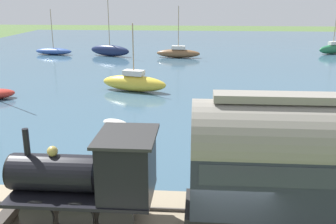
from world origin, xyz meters
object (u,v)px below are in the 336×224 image
(sailboat_navy, at_px, (110,50))
(rowboat_far_out, at_px, (115,123))
(sailboat_blue, at_px, (54,51))
(sailboat_yellow, at_px, (134,83))
(steam_locomotive, at_px, (95,172))
(sailboat_green, at_px, (333,49))
(passenger_coach, at_px, (314,158))
(sailboat_brown, at_px, (178,53))
(rowboat_mid_harbor, at_px, (225,122))

(sailboat_navy, height_order, rowboat_far_out, sailboat_navy)
(sailboat_navy, bearing_deg, rowboat_far_out, -145.49)
(sailboat_blue, relative_size, sailboat_yellow, 1.02)
(steam_locomotive, bearing_deg, sailboat_green, -26.00)
(sailboat_blue, bearing_deg, sailboat_yellow, -138.24)
(passenger_coach, xyz_separation_m, sailboat_blue, (42.37, 24.08, -2.64))
(sailboat_brown, bearing_deg, rowboat_far_out, 179.96)
(sailboat_brown, xyz_separation_m, sailboat_navy, (0.85, 9.50, 0.14))
(sailboat_yellow, bearing_deg, sailboat_brown, 6.76)
(sailboat_green, height_order, rowboat_mid_harbor, sailboat_green)
(passenger_coach, xyz_separation_m, rowboat_mid_harbor, (12.43, 1.91, -2.90))
(steam_locomotive, bearing_deg, sailboat_brown, -0.99)
(sailboat_blue, xyz_separation_m, rowboat_mid_harbor, (-29.93, -22.16, -0.26))
(sailboat_blue, bearing_deg, sailboat_brown, -88.37)
(sailboat_blue, distance_m, sailboat_navy, 8.23)
(sailboat_blue, height_order, sailboat_yellow, sailboat_blue)
(sailboat_yellow, bearing_deg, passenger_coach, -141.51)
(sailboat_navy, height_order, rowboat_mid_harbor, sailboat_navy)
(sailboat_brown, relative_size, sailboat_navy, 0.75)
(sailboat_navy, height_order, sailboat_yellow, sailboat_navy)
(sailboat_navy, distance_m, rowboat_far_out, 30.94)
(sailboat_yellow, bearing_deg, sailboat_blue, 50.49)
(sailboat_brown, distance_m, sailboat_navy, 9.54)
(sailboat_blue, distance_m, sailboat_brown, 17.76)
(sailboat_brown, bearing_deg, sailboat_blue, 90.03)
(steam_locomotive, height_order, sailboat_navy, sailboat_navy)
(sailboat_brown, xyz_separation_m, sailboat_yellow, (-19.43, 2.87, 0.12))
(sailboat_brown, xyz_separation_m, rowboat_far_out, (-29.28, 2.49, -0.38))
(passenger_coach, relative_size, sailboat_yellow, 1.32)
(sailboat_navy, xyz_separation_m, rowboat_far_out, (-30.13, -7.01, -0.52))
(sailboat_green, xyz_separation_m, rowboat_far_out, (-34.59, 24.31, -0.46))
(sailboat_brown, height_order, rowboat_far_out, sailboat_brown)
(passenger_coach, bearing_deg, sailboat_yellow, 23.33)
(rowboat_mid_harbor, bearing_deg, sailboat_yellow, 56.66)
(steam_locomotive, xyz_separation_m, passenger_coach, (-0.00, -7.08, 0.74))
(sailboat_yellow, distance_m, rowboat_far_out, 9.87)
(steam_locomotive, xyz_separation_m, rowboat_mid_harbor, (12.43, -5.17, -2.16))
(passenger_coach, distance_m, sailboat_navy, 44.71)
(sailboat_brown, xyz_separation_m, sailboat_green, (5.31, -21.82, 0.08))
(sailboat_yellow, bearing_deg, steam_locomotive, -159.07)
(sailboat_blue, bearing_deg, sailboat_green, -78.04)
(passenger_coach, distance_m, rowboat_mid_harbor, 12.91)
(steam_locomotive, height_order, rowboat_far_out, steam_locomotive)
(sailboat_navy, bearing_deg, steam_locomotive, -146.68)
(steam_locomotive, height_order, rowboat_mid_harbor, steam_locomotive)
(sailboat_blue, xyz_separation_m, sailboat_yellow, (-20.92, -14.83, 0.27))
(sailboat_green, distance_m, rowboat_far_out, 42.28)
(rowboat_far_out, bearing_deg, sailboat_brown, 20.12)
(steam_locomotive, relative_size, sailboat_navy, 0.60)
(passenger_coach, bearing_deg, rowboat_far_out, 37.39)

